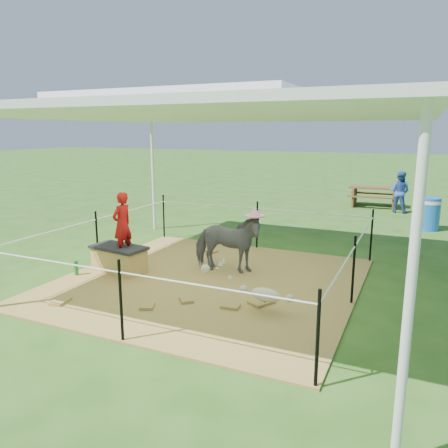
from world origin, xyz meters
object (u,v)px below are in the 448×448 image
at_px(straw_bale, 119,260).
at_px(foal, 266,292).
at_px(pony, 227,243).
at_px(distant_person, 400,192).
at_px(picnic_table_near, 374,197).
at_px(green_bottle, 76,268).
at_px(woman, 122,218).
at_px(trash_barrel, 429,214).

distance_m(straw_bale, foal, 2.93).
xyz_separation_m(straw_bale, foal, (2.86, -0.61, 0.09)).
bearing_deg(pony, distant_person, -25.75).
distance_m(pony, distant_person, 7.76).
bearing_deg(picnic_table_near, straw_bale, -111.88).
xyz_separation_m(green_bottle, distant_person, (4.60, 8.59, 0.46)).
bearing_deg(green_bottle, woman, 34.70).
distance_m(straw_bale, picnic_table_near, 9.49).
xyz_separation_m(picnic_table_near, distant_person, (0.79, -0.78, 0.30)).
distance_m(woman, green_bottle, 1.14).
bearing_deg(foal, trash_barrel, 83.29).
xyz_separation_m(straw_bale, picnic_table_near, (3.26, 8.92, 0.09)).
bearing_deg(picnic_table_near, distant_person, -46.31).
bearing_deg(picnic_table_near, trash_barrel, -64.09).
xyz_separation_m(pony, foal, (1.17, -1.36, -0.22)).
relative_size(green_bottle, pony, 0.21).
distance_m(woman, trash_barrel, 7.59).
relative_size(straw_bale, pony, 0.75).
relative_size(green_bottle, foal, 0.24).
bearing_deg(foal, picnic_table_near, 97.89).
relative_size(woman, green_bottle, 4.32).
height_order(green_bottle, pony, pony).
height_order(pony, picnic_table_near, pony).
bearing_deg(pony, trash_barrel, -39.61).
relative_size(green_bottle, distant_person, 0.20).
xyz_separation_m(pony, trash_barrel, (3.16, 5.15, -0.14)).
bearing_deg(distant_person, pony, 88.42).
height_order(picnic_table_near, distant_person, distant_person).
distance_m(pony, picnic_table_near, 8.33).
relative_size(straw_bale, green_bottle, 3.60).
xyz_separation_m(straw_bale, pony, (1.69, 0.74, 0.31)).
bearing_deg(woman, straw_bale, -82.53).
bearing_deg(green_bottle, trash_barrel, 49.59).
bearing_deg(trash_barrel, picnic_table_near, 117.73).
relative_size(pony, foal, 1.17).
distance_m(woman, distant_person, 9.05).
xyz_separation_m(trash_barrel, picnic_table_near, (-1.59, 3.03, -0.08)).
distance_m(foal, picnic_table_near, 9.54).
relative_size(woman, pony, 0.90).
distance_m(trash_barrel, distant_person, 2.40).
distance_m(straw_bale, green_bottle, 0.71).
bearing_deg(picnic_table_near, foal, -94.19).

